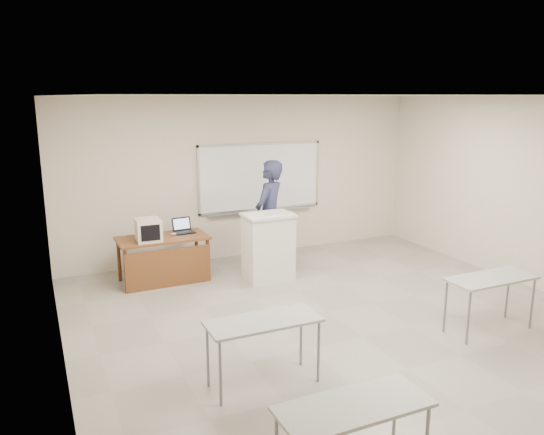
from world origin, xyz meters
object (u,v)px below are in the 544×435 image
mouse (174,234)px  presenter (269,216)px  instructor_desk (165,251)px  podium (268,247)px  crt_monitor (148,230)px  keyboard (280,214)px  whiteboard (261,178)px  laptop (184,229)px

mouse → presenter: 1.67m
instructor_desk → podium: podium is taller
instructor_desk → presenter: bearing=-2.7°
instructor_desk → mouse: 0.34m
crt_monitor → mouse: (0.45, 0.17, -0.16)m
instructor_desk → keyboard: (1.75, -0.67, 0.59)m
podium → instructor_desk: bearing=161.3°
instructor_desk → presenter: presenter is taller
whiteboard → keyboard: 1.66m
crt_monitor → presenter: size_ratio=0.22×
crt_monitor → instructor_desk: bearing=4.4°
crt_monitor → podium: bearing=-14.6°
presenter → instructor_desk: bearing=-41.6°
laptop → presenter: size_ratio=0.17×
mouse → whiteboard: bearing=17.6°
mouse → keyboard: size_ratio=0.21×
crt_monitor → presenter: presenter is taller
keyboard → presenter: size_ratio=0.24×
whiteboard → laptop: 1.94m
whiteboard → presenter: 1.13m
keyboard → presenter: bearing=85.8°
podium → presenter: size_ratio=0.58×
mouse → presenter: bearing=-11.7°
mouse → keyboard: keyboard is taller
keyboard → mouse: bearing=156.5°
laptop → presenter: bearing=-17.8°
whiteboard → keyboard: whiteboard is taller
crt_monitor → presenter: bearing=0.3°
whiteboard → keyboard: bearing=-102.4°
crt_monitor → laptop: bearing=24.7°
whiteboard → keyboard: (-0.35, -1.59, -0.35)m
podium → crt_monitor: bearing=164.0°
podium → crt_monitor: 1.96m
laptop → keyboard: 1.67m
instructor_desk → crt_monitor: size_ratio=3.35×
podium → keyboard: (0.15, -0.12, 0.57)m
mouse → crt_monitor: bearing=-163.0°
instructor_desk → keyboard: size_ratio=3.18×
keyboard → whiteboard: bearing=82.1°
instructor_desk → crt_monitor: bearing=-178.2°
instructor_desk → podium: size_ratio=1.29×
podium → crt_monitor: size_ratio=2.59×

